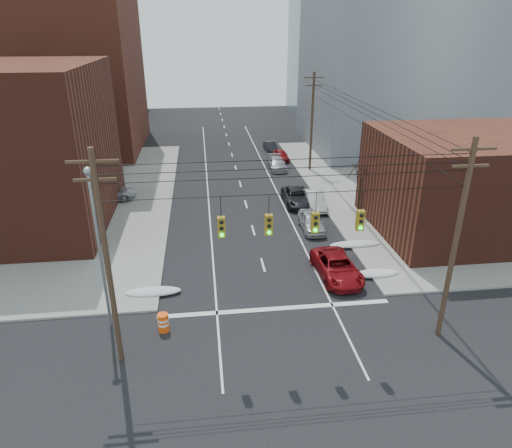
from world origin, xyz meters
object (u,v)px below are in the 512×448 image
object	(u,v)px
parked_car_f	(271,147)
lot_car_d	(76,191)
parked_car_d	(277,163)
parked_car_a	(311,221)
parked_car_b	(315,200)
red_pickup	(337,267)
parked_car_e	(281,155)
lot_car_b	(108,193)
lot_car_c	(20,220)
construction_barrel	(163,322)
parked_car_c	(297,197)
lot_car_a	(93,195)

from	to	relation	value
parked_car_f	lot_car_d	world-z (taller)	lot_car_d
lot_car_d	parked_car_d	bearing A→B (deg)	-71.42
parked_car_a	parked_car_d	xyz separation A→B (m)	(0.00, 17.48, -0.06)
parked_car_b	lot_car_d	bearing A→B (deg)	169.92
red_pickup	parked_car_e	xyz separation A→B (m)	(1.26, 29.01, -0.10)
red_pickup	parked_car_a	size ratio (longest dim) A/B	1.24
lot_car_b	parked_car_e	bearing A→B (deg)	-64.05
parked_car_f	lot_car_c	bearing A→B (deg)	-141.92
lot_car_c	construction_barrel	size ratio (longest dim) A/B	3.98
parked_car_c	lot_car_a	bearing A→B (deg)	173.31
lot_car_b	red_pickup	bearing A→B (deg)	-140.44
lot_car_b	construction_barrel	xyz separation A→B (m)	(6.51, -21.18, -0.31)
parked_car_e	lot_car_b	bearing A→B (deg)	-149.95
parked_car_b	parked_car_d	distance (m)	12.74
lot_car_c	lot_car_b	bearing A→B (deg)	-38.73
parked_car_c	parked_car_e	distance (m)	15.34
red_pickup	parked_car_c	size ratio (longest dim) A/B	1.03
red_pickup	parked_car_a	distance (m)	7.76
parked_car_d	parked_car_b	bearing A→B (deg)	-82.42
parked_car_f	lot_car_c	world-z (taller)	lot_car_c
parked_car_b	construction_barrel	bearing A→B (deg)	-124.66
parked_car_c	parked_car_f	size ratio (longest dim) A/B	1.37
lot_car_d	construction_barrel	size ratio (longest dim) A/B	4.10
parked_car_a	parked_car_b	size ratio (longest dim) A/B	0.95
parked_car_b	parked_car_c	xyz separation A→B (m)	(-1.47, 1.13, -0.03)
lot_car_b	lot_car_d	bearing A→B (deg)	68.45
parked_car_c	lot_car_a	world-z (taller)	lot_car_a
red_pickup	construction_barrel	size ratio (longest dim) A/B	4.91
parked_car_a	construction_barrel	xyz separation A→B (m)	(-11.30, -12.40, -0.17)
parked_car_c	parked_car_f	world-z (taller)	parked_car_c
construction_barrel	parked_car_c	bearing A→B (deg)	58.37
parked_car_f	lot_car_d	bearing A→B (deg)	-147.66
parked_car_d	lot_car_d	distance (m)	22.43
parked_car_b	lot_car_a	bearing A→B (deg)	172.33
parked_car_a	parked_car_b	bearing A→B (deg)	73.70
parked_car_f	parked_car_b	bearing A→B (deg)	-92.07
parked_car_c	construction_barrel	xyz separation A→B (m)	(-11.30, -18.35, -0.16)
lot_car_d	lot_car_b	bearing A→B (deg)	-106.20
parked_car_d	lot_car_c	distance (m)	27.97
lot_car_c	parked_car_d	bearing A→B (deg)	-50.26
lot_car_b	parked_car_b	bearing A→B (deg)	-108.98
lot_car_a	parked_car_c	bearing A→B (deg)	-79.25
parked_car_b	parked_car_d	size ratio (longest dim) A/B	0.98
lot_car_a	parked_car_a	bearing A→B (deg)	-95.70
parked_car_b	parked_car_d	bearing A→B (deg)	98.53
lot_car_a	construction_barrel	bearing A→B (deg)	-141.50
parked_car_d	lot_car_d	world-z (taller)	lot_car_d
parked_car_a	lot_car_b	size ratio (longest dim) A/B	0.84
parked_car_e	lot_car_a	size ratio (longest dim) A/B	0.84
lot_car_b	lot_car_c	size ratio (longest dim) A/B	1.19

